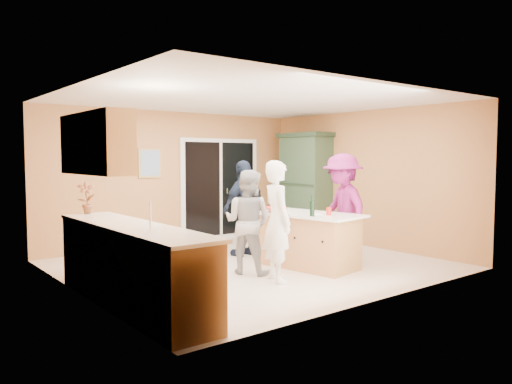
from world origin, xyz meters
TOP-DOWN VIEW (x-y plane):
  - floor at (0.00, 0.00)m, footprint 5.50×5.50m
  - ceiling at (0.00, 0.00)m, footprint 5.50×5.00m
  - wall_back at (0.00, 2.50)m, footprint 5.50×0.10m
  - wall_front at (0.00, -2.50)m, footprint 5.50×0.10m
  - wall_left at (-2.75, 0.00)m, footprint 0.10×5.00m
  - wall_right at (2.75, 0.00)m, footprint 0.10×5.00m
  - left_cabinet_run at (-2.45, -1.05)m, footprint 0.65×3.05m
  - upper_cabinets at (-2.58, -0.20)m, footprint 0.35×1.60m
  - sliding_door at (1.05, 2.46)m, footprint 1.90×0.07m
  - framed_picture at (-0.55, 2.48)m, footprint 0.46×0.04m
  - kitchen_island at (0.58, -0.70)m, footprint 1.12×1.73m
  - green_hutch at (2.49, 1.39)m, footprint 0.64×1.21m
  - woman_white at (-0.38, -1.05)m, footprint 0.57×0.70m
  - woman_grey at (-0.40, -0.41)m, footprint 0.86×0.93m
  - woman_navy at (0.36, 0.69)m, footprint 1.02×0.55m
  - woman_magenta at (1.25, -0.76)m, footprint 0.95×1.28m
  - serving_bowl at (0.28, -0.25)m, footprint 0.42×0.42m
  - tulip_vase at (-2.45, 0.52)m, footprint 0.26×0.20m
  - tumbler_near at (0.38, -0.26)m, footprint 0.09×0.09m
  - tumbler_far at (0.63, -1.06)m, footprint 0.09×0.09m
  - wine_bottle at (0.33, -1.00)m, footprint 0.07×0.07m
  - white_plate at (0.64, -0.83)m, footprint 0.25×0.25m

SIDE VIEW (x-z plane):
  - floor at x=0.00m, z-range 0.00..0.00m
  - kitchen_island at x=0.58m, z-range -0.03..0.82m
  - left_cabinet_run at x=-2.45m, z-range -0.16..1.08m
  - woman_grey at x=-0.40m, z-range 0.00..1.53m
  - woman_navy at x=0.36m, z-range 0.00..1.66m
  - woman_white at x=-0.38m, z-range 0.00..1.67m
  - white_plate at x=0.64m, z-range 0.85..0.86m
  - woman_magenta at x=1.25m, z-range 0.00..1.77m
  - serving_bowl at x=0.28m, z-range 0.85..0.93m
  - tumbler_near at x=0.38m, z-range 0.85..0.96m
  - tumbler_far at x=0.63m, z-range 0.85..0.96m
  - wine_bottle at x=0.33m, z-range 0.81..1.12m
  - sliding_door at x=1.05m, z-range 0.00..2.10m
  - green_hutch at x=2.49m, z-range -0.03..2.19m
  - tulip_vase at x=-2.45m, z-range 0.94..1.39m
  - wall_back at x=0.00m, z-range 0.00..2.60m
  - wall_front at x=0.00m, z-range 0.00..2.60m
  - wall_left at x=-2.75m, z-range 0.00..2.60m
  - wall_right at x=2.75m, z-range 0.00..2.60m
  - framed_picture at x=-0.55m, z-range 1.32..1.88m
  - upper_cabinets at x=-2.58m, z-range 1.50..2.25m
  - ceiling at x=0.00m, z-range 2.55..2.65m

